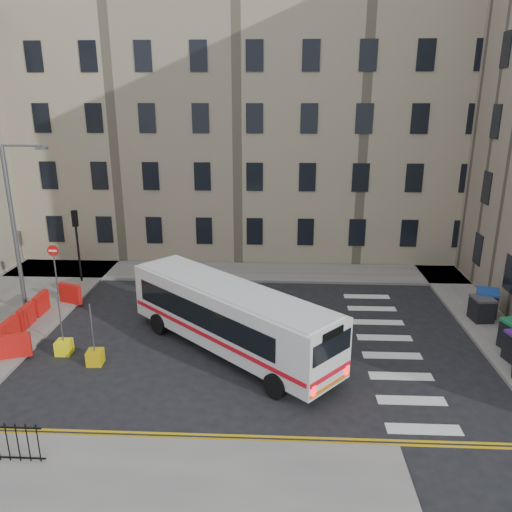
# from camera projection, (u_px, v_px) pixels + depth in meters

# --- Properties ---
(ground) EXTENTS (120.00, 120.00, 0.00)m
(ground) POSITION_uv_depth(u_px,v_px,m) (294.00, 340.00, 21.89)
(ground) COLOR black
(ground) RESTS_ON ground
(pavement_north) EXTENTS (36.00, 3.20, 0.15)m
(pavement_north) POSITION_uv_depth(u_px,v_px,m) (192.00, 271.00, 30.32)
(pavement_north) COLOR slate
(pavement_north) RESTS_ON ground
(pavement_east) EXTENTS (2.40, 26.00, 0.15)m
(pavement_east) POSITION_uv_depth(u_px,v_px,m) (470.00, 306.00, 25.26)
(pavement_east) COLOR slate
(pavement_east) RESTS_ON ground
(terrace_north) EXTENTS (38.30, 10.80, 17.20)m
(terrace_north) POSITION_uv_depth(u_px,v_px,m) (190.00, 121.00, 34.34)
(terrace_north) COLOR tan
(terrace_north) RESTS_ON ground
(traffic_light_nw) EXTENTS (0.28, 0.22, 4.10)m
(traffic_light_nw) POSITION_uv_depth(u_px,v_px,m) (77.00, 235.00, 27.74)
(traffic_light_nw) COLOR black
(traffic_light_nw) RESTS_ON pavement_west
(streetlamp) EXTENTS (0.50, 0.22, 8.14)m
(streetlamp) POSITION_uv_depth(u_px,v_px,m) (14.00, 229.00, 23.06)
(streetlamp) COLOR #595B5E
(streetlamp) RESTS_ON pavement_west
(no_entry_north) EXTENTS (0.60, 0.08, 3.00)m
(no_entry_north) POSITION_uv_depth(u_px,v_px,m) (54.00, 259.00, 26.11)
(no_entry_north) COLOR #595B5E
(no_entry_north) RESTS_ON pavement_west
(roadworks_barriers) EXTENTS (1.66, 6.26, 1.00)m
(roadworks_barriers) POSITION_uv_depth(u_px,v_px,m) (34.00, 316.00, 22.70)
(roadworks_barriers) COLOR red
(roadworks_barriers) RESTS_ON pavement_west
(bus) EXTENTS (9.24, 8.70, 2.82)m
(bus) POSITION_uv_depth(u_px,v_px,m) (229.00, 315.00, 20.47)
(bus) COLOR silver
(bus) RESTS_ON ground
(wheelie_bin_d) EXTENTS (1.01, 1.13, 1.14)m
(wheelie_bin_d) POSITION_uv_depth(u_px,v_px,m) (482.00, 309.00, 23.35)
(wheelie_bin_d) COLOR black
(wheelie_bin_d) RESTS_ON pavement_east
(wheelie_bin_e) EXTENTS (1.27, 1.36, 1.23)m
(wheelie_bin_e) POSITION_uv_depth(u_px,v_px,m) (487.00, 302.00, 23.95)
(wheelie_bin_e) COLOR black
(wheelie_bin_e) RESTS_ON pavement_east
(bollard_yellow) EXTENTS (0.61, 0.61, 0.60)m
(bollard_yellow) POSITION_uv_depth(u_px,v_px,m) (64.00, 347.00, 20.63)
(bollard_yellow) COLOR #FEEA0E
(bollard_yellow) RESTS_ON ground
(bollard_chevron) EXTENTS (0.64, 0.64, 0.60)m
(bollard_chevron) POSITION_uv_depth(u_px,v_px,m) (95.00, 357.00, 19.83)
(bollard_chevron) COLOR #BFA00B
(bollard_chevron) RESTS_ON ground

